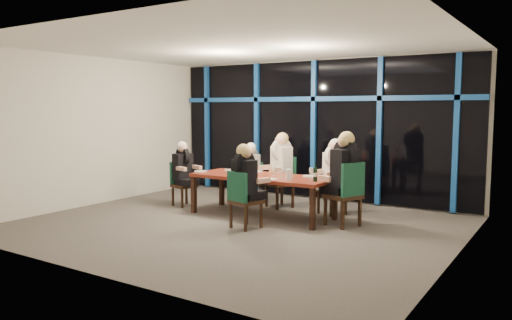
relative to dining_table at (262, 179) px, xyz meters
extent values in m
plane|color=#5D5752|center=(0.00, -0.80, -0.68)|extent=(7.00, 7.00, 0.00)
cube|color=silver|center=(0.00, 2.20, 0.82)|extent=(7.00, 0.04, 3.00)
cube|color=silver|center=(0.00, -3.80, 0.82)|extent=(7.00, 0.04, 3.00)
cube|color=silver|center=(-3.50, -0.80, 0.82)|extent=(0.04, 6.00, 3.00)
cube|color=silver|center=(3.50, -0.80, 0.82)|extent=(0.04, 6.00, 3.00)
cube|color=white|center=(0.00, -0.80, 2.32)|extent=(7.00, 6.00, 0.04)
cube|color=black|center=(0.00, 2.14, 0.82)|extent=(6.86, 0.04, 2.94)
cube|color=#124491|center=(-2.90, 2.09, 0.82)|extent=(0.10, 0.10, 2.94)
cube|color=#124491|center=(-1.45, 2.09, 0.82)|extent=(0.10, 0.10, 2.94)
cube|color=#124491|center=(0.00, 2.09, 0.82)|extent=(0.10, 0.10, 2.94)
cube|color=#124491|center=(1.45, 2.09, 0.82)|extent=(0.10, 0.10, 2.94)
cube|color=#124491|center=(2.90, 2.09, 0.82)|extent=(0.10, 0.10, 2.94)
cube|color=#124491|center=(0.00, 2.09, 1.48)|extent=(6.86, 0.10, 0.10)
cube|color=#FF2D14|center=(1.10, 2.45, 1.47)|extent=(0.60, 0.05, 0.35)
cube|color=maroon|center=(0.00, 0.00, 0.04)|extent=(2.60, 1.00, 0.06)
cube|color=black|center=(-1.24, -0.44, -0.34)|extent=(0.08, 0.08, 0.69)
cube|color=black|center=(1.24, -0.44, -0.34)|extent=(0.08, 0.08, 0.69)
cube|color=black|center=(-1.24, 0.44, -0.34)|extent=(0.08, 0.08, 0.69)
cube|color=black|center=(1.24, 0.44, -0.34)|extent=(0.08, 0.08, 0.69)
cube|color=black|center=(-0.84, 0.84, -0.28)|extent=(0.46, 0.46, 0.05)
cube|color=#1A563C|center=(-0.81, 1.02, -0.04)|extent=(0.40, 0.11, 0.44)
cube|color=black|center=(-1.02, 0.71, -0.50)|extent=(0.04, 0.04, 0.37)
cube|color=black|center=(-0.70, 0.66, -0.50)|extent=(0.04, 0.04, 0.37)
cube|color=black|center=(-0.97, 1.03, -0.50)|extent=(0.04, 0.04, 0.37)
cube|color=black|center=(-0.65, 0.98, -0.50)|extent=(0.04, 0.04, 0.37)
cube|color=black|center=(-0.14, 0.88, -0.21)|extent=(0.62, 0.62, 0.06)
cube|color=#1A563C|center=(-0.05, 1.07, 0.07)|extent=(0.45, 0.25, 0.52)
cube|color=black|center=(-0.39, 0.79, -0.46)|extent=(0.06, 0.06, 0.44)
cube|color=black|center=(-0.05, 0.63, -0.46)|extent=(0.06, 0.06, 0.44)
cube|color=black|center=(-0.23, 1.13, -0.46)|extent=(0.06, 0.06, 0.44)
cube|color=black|center=(0.11, 0.97, -0.46)|extent=(0.06, 0.06, 0.44)
cube|color=black|center=(1.01, 0.85, -0.24)|extent=(0.59, 0.59, 0.06)
cube|color=#1A563C|center=(1.09, 1.03, 0.03)|extent=(0.43, 0.23, 0.49)
cube|color=black|center=(0.77, 0.76, -0.47)|extent=(0.05, 0.05, 0.42)
cube|color=black|center=(1.10, 0.61, -0.47)|extent=(0.05, 0.05, 0.42)
cube|color=black|center=(0.92, 1.08, -0.47)|extent=(0.05, 0.05, 0.42)
cube|color=black|center=(1.24, 0.94, -0.47)|extent=(0.05, 0.05, 0.42)
cube|color=black|center=(-1.83, -0.03, -0.27)|extent=(0.50, 0.50, 0.05)
cube|color=#1A563C|center=(-2.01, 0.01, -0.02)|extent=(0.15, 0.41, 0.46)
cube|color=black|center=(-1.71, -0.23, -0.49)|extent=(0.04, 0.04, 0.38)
cube|color=black|center=(-1.63, 0.08, -0.49)|extent=(0.04, 0.04, 0.38)
cube|color=black|center=(-2.03, -0.15, -0.49)|extent=(0.04, 0.04, 0.38)
cube|color=black|center=(-1.95, 0.17, -0.49)|extent=(0.04, 0.04, 0.38)
cube|color=black|center=(1.53, 0.10, -0.18)|extent=(0.65, 0.65, 0.07)
cube|color=#1A563C|center=(1.74, 0.02, 0.12)|extent=(0.24, 0.49, 0.56)
cube|color=black|center=(1.42, 0.36, -0.45)|extent=(0.06, 0.06, 0.47)
cube|color=black|center=(1.27, -0.01, -0.45)|extent=(0.06, 0.06, 0.47)
cube|color=black|center=(1.79, 0.22, -0.45)|extent=(0.06, 0.06, 0.47)
cube|color=black|center=(1.64, -0.16, -0.45)|extent=(0.06, 0.06, 0.47)
cube|color=black|center=(0.26, -0.91, -0.24)|extent=(0.53, 0.53, 0.06)
cube|color=#1A563C|center=(0.21, -1.10, 0.02)|extent=(0.44, 0.15, 0.49)
cube|color=black|center=(0.47, -0.77, -0.48)|extent=(0.05, 0.05, 0.41)
cube|color=black|center=(0.13, -0.69, -0.48)|extent=(0.05, 0.05, 0.41)
cube|color=black|center=(0.39, -1.12, -0.48)|extent=(0.05, 0.05, 0.41)
cube|color=black|center=(0.05, -1.04, -0.48)|extent=(0.05, 0.05, 0.41)
cube|color=black|center=(-0.85, 0.74, -0.19)|extent=(0.37, 0.42, 0.12)
cube|color=black|center=(-0.83, 0.88, 0.10)|extent=(0.38, 0.27, 0.50)
cylinder|color=black|center=(-0.83, 0.88, 0.29)|extent=(0.15, 0.38, 0.37)
sphere|color=tan|center=(-0.83, 0.86, 0.45)|extent=(0.19, 0.19, 0.19)
sphere|color=silver|center=(-0.83, 0.90, 0.48)|extent=(0.20, 0.20, 0.20)
cube|color=tan|center=(-1.04, 0.70, 0.10)|extent=(0.11, 0.27, 0.07)
cube|color=tan|center=(-0.69, 0.64, 0.10)|extent=(0.11, 0.27, 0.07)
cube|color=silver|center=(-0.19, 0.77, -0.11)|extent=(0.53, 0.56, 0.15)
cube|color=silver|center=(-0.12, 0.92, 0.24)|extent=(0.48, 0.40, 0.58)
cylinder|color=silver|center=(-0.12, 0.92, 0.47)|extent=(0.28, 0.44, 0.44)
sphere|color=tan|center=(-0.13, 0.90, 0.65)|extent=(0.22, 0.22, 0.22)
sphere|color=tan|center=(-0.11, 0.94, 0.69)|extent=(0.24, 0.24, 0.24)
cube|color=tan|center=(-0.42, 0.78, 0.11)|extent=(0.21, 0.32, 0.08)
cube|color=tan|center=(-0.04, 0.60, 0.11)|extent=(0.21, 0.32, 0.08)
cube|color=silver|center=(0.96, 0.74, -0.14)|extent=(0.49, 0.52, 0.14)
cube|color=silver|center=(1.02, 0.88, 0.19)|extent=(0.46, 0.38, 0.55)
cylinder|color=silver|center=(1.02, 0.88, 0.41)|extent=(0.26, 0.42, 0.42)
sphere|color=tan|center=(1.01, 0.87, 0.58)|extent=(0.21, 0.21, 0.21)
sphere|color=silver|center=(1.03, 0.90, 0.61)|extent=(0.23, 0.23, 0.23)
cube|color=tan|center=(0.74, 0.75, 0.11)|extent=(0.19, 0.30, 0.08)
cube|color=tan|center=(1.11, 0.59, 0.11)|extent=(0.19, 0.30, 0.08)
cube|color=black|center=(-1.72, -0.06, -0.18)|extent=(0.46, 0.42, 0.13)
cube|color=black|center=(-1.86, -0.02, 0.12)|extent=(0.31, 0.41, 0.51)
cylinder|color=black|center=(-1.86, -0.02, 0.32)|extent=(0.39, 0.19, 0.38)
sphere|color=tan|center=(-1.85, -0.03, 0.49)|extent=(0.19, 0.19, 0.19)
sphere|color=silver|center=(-1.88, -0.02, 0.52)|extent=(0.21, 0.21, 0.21)
cube|color=tan|center=(-1.70, -0.26, 0.10)|extent=(0.28, 0.14, 0.07)
cube|color=tan|center=(-1.61, 0.10, 0.10)|extent=(0.28, 0.14, 0.07)
cube|color=black|center=(1.41, 0.15, -0.07)|extent=(0.58, 0.55, 0.16)
cube|color=black|center=(1.57, 0.09, 0.30)|extent=(0.41, 0.51, 0.63)
cylinder|color=black|center=(1.57, 0.09, 0.55)|extent=(0.48, 0.28, 0.47)
sphere|color=tan|center=(1.55, 0.10, 0.75)|extent=(0.23, 0.23, 0.23)
sphere|color=tan|center=(1.59, 0.08, 0.78)|extent=(0.26, 0.26, 0.26)
cube|color=tan|center=(1.40, 0.39, 0.11)|extent=(0.34, 0.21, 0.09)
cube|color=tan|center=(1.24, -0.02, 0.11)|extent=(0.34, 0.21, 0.09)
cube|color=black|center=(0.29, -0.79, -0.14)|extent=(0.44, 0.48, 0.14)
cube|color=black|center=(0.25, -0.94, 0.18)|extent=(0.43, 0.32, 0.55)
cylinder|color=black|center=(0.25, -0.94, 0.39)|extent=(0.19, 0.42, 0.41)
sphere|color=tan|center=(0.25, -0.92, 0.57)|extent=(0.21, 0.21, 0.21)
sphere|color=tan|center=(0.25, -0.96, 0.60)|extent=(0.22, 0.22, 0.22)
cube|color=tan|center=(0.49, -0.76, 0.11)|extent=(0.14, 0.30, 0.08)
cube|color=tan|center=(0.11, -0.67, 0.11)|extent=(0.14, 0.30, 0.08)
cylinder|color=white|center=(-0.92, 0.29, 0.08)|extent=(0.24, 0.24, 0.01)
cylinder|color=white|center=(-0.38, 0.37, 0.08)|extent=(0.24, 0.24, 0.01)
cylinder|color=white|center=(0.78, 0.34, 0.08)|extent=(0.24, 0.24, 0.01)
cylinder|color=white|center=(-1.28, -0.18, 0.08)|extent=(0.24, 0.24, 0.01)
cylinder|color=white|center=(1.01, 0.31, 0.08)|extent=(0.24, 0.24, 0.01)
cylinder|color=white|center=(0.39, -0.36, 0.08)|extent=(0.24, 0.24, 0.01)
cylinder|color=black|center=(1.13, -0.14, 0.18)|extent=(0.07, 0.07, 0.23)
cylinder|color=black|center=(1.13, -0.14, 0.34)|extent=(0.03, 0.03, 0.09)
cylinder|color=silver|center=(1.13, -0.14, 0.18)|extent=(0.07, 0.07, 0.06)
cylinder|color=white|center=(0.68, -0.22, 0.16)|extent=(0.10, 0.10, 0.18)
cylinder|color=white|center=(0.74, -0.22, 0.18)|extent=(0.01, 0.01, 0.13)
cylinder|color=#FFAB4C|center=(-0.01, -0.31, 0.08)|extent=(0.05, 0.05, 0.03)
cylinder|color=silver|center=(-0.21, -0.08, 0.07)|extent=(0.06, 0.06, 0.01)
cylinder|color=silver|center=(-0.21, -0.08, 0.12)|extent=(0.01, 0.01, 0.09)
cylinder|color=silver|center=(-0.21, -0.08, 0.20)|extent=(0.06, 0.06, 0.07)
cylinder|color=silver|center=(0.18, 0.12, 0.07)|extent=(0.06, 0.06, 0.01)
cylinder|color=silver|center=(0.18, 0.12, 0.12)|extent=(0.01, 0.01, 0.09)
cylinder|color=silver|center=(0.18, 0.12, 0.20)|extent=(0.06, 0.06, 0.06)
cylinder|color=silver|center=(0.45, -0.03, 0.07)|extent=(0.06, 0.06, 0.01)
cylinder|color=silver|center=(0.45, -0.03, 0.12)|extent=(0.01, 0.01, 0.09)
cylinder|color=silver|center=(0.45, -0.03, 0.20)|extent=(0.06, 0.06, 0.06)
cylinder|color=silver|center=(-0.63, 0.05, 0.07)|extent=(0.07, 0.07, 0.01)
cylinder|color=silver|center=(-0.63, 0.05, 0.13)|extent=(0.01, 0.01, 0.10)
cylinder|color=silver|center=(-0.63, 0.05, 0.21)|extent=(0.07, 0.07, 0.07)
cylinder|color=silver|center=(0.96, 0.07, 0.07)|extent=(0.07, 0.07, 0.01)
cylinder|color=silver|center=(0.96, 0.07, 0.13)|extent=(0.01, 0.01, 0.11)
cylinder|color=silver|center=(0.96, 0.07, 0.23)|extent=(0.08, 0.08, 0.08)
camera|label=1|loc=(4.76, -7.59, 1.29)|focal=35.00mm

